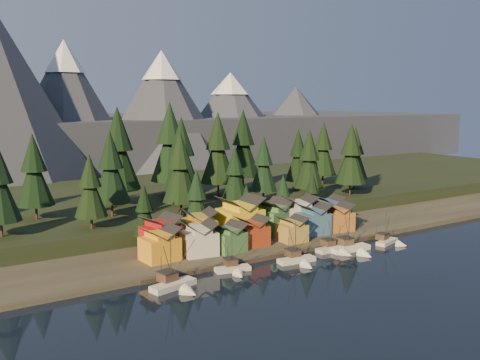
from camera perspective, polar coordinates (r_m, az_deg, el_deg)
ground at (r=130.73m, az=8.66°, el=-9.66°), size 500.00×500.00×0.00m
shore_strip at (r=161.36m, az=-0.82°, el=-5.77°), size 400.00×50.00×1.50m
hillside at (r=204.01m, az=-8.29°, el=-2.18°), size 420.00×100.00×6.00m
dock at (r=142.75m, az=4.24°, el=-7.81°), size 80.00×4.00×1.00m
mountain_ridge at (r=316.45m, az=-18.50°, el=5.47°), size 560.00×190.00×90.00m
boat_0 at (r=117.98m, az=-6.79°, el=-10.41°), size 11.40×11.98×12.79m
boat_1 at (r=128.39m, az=-0.62°, el=-8.95°), size 9.19×9.70×10.55m
boat_3 at (r=135.83m, az=6.31°, el=-7.98°), size 10.41×11.15×11.40m
boat_4 at (r=147.14m, az=10.18°, el=-6.79°), size 10.34×11.26×11.24m
boat_5 at (r=147.89m, az=12.04°, el=-6.68°), size 12.17×13.12×12.58m
boat_6 at (r=158.35m, az=15.73°, el=-5.89°), size 8.98×9.47×10.47m
house_front_0 at (r=133.39m, az=-8.57°, el=-6.65°), size 8.93×8.50×8.38m
house_front_1 at (r=136.99m, az=-4.37°, el=-6.13°), size 9.35×9.07×8.54m
house_front_2 at (r=140.02m, az=-1.26°, el=-6.02°), size 8.34×8.40×7.46m
house_front_3 at (r=145.55m, az=1.32°, el=-5.39°), size 7.86×7.51×7.79m
house_front_4 at (r=150.18m, az=5.57°, el=-5.16°), size 7.23×7.74×6.97m
house_front_5 at (r=159.16m, az=7.84°, el=-4.05°), size 9.21×8.53×8.88m
house_front_6 at (r=164.55m, az=10.34°, el=-3.80°), size 9.57×9.20×8.26m
house_back_0 at (r=140.89m, az=-8.45°, el=-5.59°), size 10.11×9.83×9.45m
house_back_1 at (r=147.35m, az=-4.36°, el=-4.90°), size 10.06×10.14×9.40m
house_back_2 at (r=152.74m, az=0.02°, el=-3.89°), size 11.38×10.48×11.87m
house_back_3 at (r=159.48m, az=3.63°, el=-3.76°), size 11.43×10.64×9.87m
house_back_4 at (r=164.30m, az=6.27°, el=-3.38°), size 11.29×11.03×10.16m
house_back_5 at (r=173.24m, az=9.46°, el=-3.07°), size 9.17×9.24×8.78m
tree_hill_1 at (r=165.22m, az=-21.10°, el=0.75°), size 10.89×10.89×25.36m
tree_hill_2 at (r=148.82m, az=-15.69°, el=-0.81°), size 8.85×8.85×20.61m
tree_hill_3 at (r=162.77m, az=-13.63°, el=1.09°), size 11.16×11.16×25.99m
tree_hill_4 at (r=179.07m, az=-12.84°, el=2.97°), size 14.05×14.05×32.74m
tree_hill_5 at (r=160.54m, az=-6.36°, el=1.14°), size 11.06×11.06×25.77m
tree_hill_6 at (r=177.20m, az=-6.23°, el=2.46°), size 12.58×12.58×29.30m
tree_hill_7 at (r=167.96m, az=-0.54°, el=0.52°), size 8.80×8.80×20.49m
tree_hill_8 at (r=191.82m, az=-2.36°, el=3.17°), size 13.09×13.09×30.50m
tree_hill_9 at (r=182.41m, az=2.53°, el=1.54°), size 9.74×9.74×22.69m
tree_hill_10 at (r=206.97m, az=0.34°, el=3.66°), size 13.35×13.35×31.11m
tree_hill_11 at (r=188.11m, az=7.40°, el=2.04°), size 10.64×10.64×24.78m
tree_hill_12 at (r=205.49m, az=6.22°, el=2.43°), size 10.16×10.16×23.67m
tree_hill_13 at (r=198.63m, az=11.75°, el=2.54°), size 11.37×11.37×26.49m
tree_hill_14 at (r=221.54m, az=8.87°, el=3.14°), size 11.12×11.12×25.90m
tree_hill_15 at (r=193.91m, az=-7.44°, el=3.75°), size 14.66×14.66×34.15m
tree_hill_17 at (r=214.23m, az=12.16°, el=2.63°), size 10.43×10.43×24.29m
tree_shore_0 at (r=146.57m, az=-10.16°, el=-3.36°), size 7.25×7.25×16.90m
tree_shore_1 at (r=152.96m, az=-4.64°, el=-2.13°), size 8.55×8.55×19.92m
tree_shore_2 at (r=162.14m, az=0.68°, el=-2.65°), size 6.02×6.02×14.02m
tree_shore_3 at (r=169.95m, az=4.62°, el=-1.80°), size 6.84×6.84×15.94m
tree_shore_4 at (r=177.42m, az=7.70°, el=-1.45°), size 6.76×6.76×15.74m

